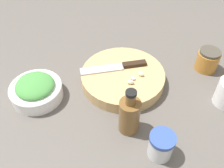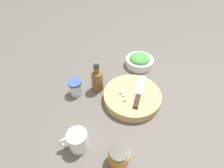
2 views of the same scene
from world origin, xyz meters
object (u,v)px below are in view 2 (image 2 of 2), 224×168
at_px(coffee_mug, 77,140).
at_px(honey_jar, 119,156).
at_px(garlic_cloves, 123,96).
at_px(oil_bottle, 97,80).
at_px(cutting_board, 132,96).
at_px(spice_jar, 76,87).
at_px(herb_bowl, 140,61).
at_px(chef_knife, 139,93).

bearing_deg(coffee_mug, honey_jar, -82.60).
bearing_deg(garlic_cloves, oil_bottle, 80.53).
relative_size(cutting_board, coffee_mug, 2.86).
xyz_separation_m(garlic_cloves, spice_jar, (-0.05, 0.24, -0.01)).
bearing_deg(coffee_mug, herb_bowl, -2.28).
xyz_separation_m(honey_jar, oil_bottle, (0.29, 0.27, 0.02)).
bearing_deg(honey_jar, coffee_mug, 97.40).
xyz_separation_m(spice_jar, coffee_mug, (-0.24, -0.18, 0.00)).
height_order(chef_knife, oil_bottle, oil_bottle).
xyz_separation_m(garlic_cloves, oil_bottle, (0.03, 0.16, 0.01)).
xyz_separation_m(garlic_cloves, honey_jar, (-0.27, -0.11, -0.01)).
bearing_deg(chef_knife, oil_bottle, 176.17).
bearing_deg(oil_bottle, coffee_mug, -162.79).
relative_size(chef_knife, herb_bowl, 1.37).
bearing_deg(garlic_cloves, honey_jar, -158.38).
distance_m(cutting_board, herb_bowl, 0.29).
distance_m(chef_knife, oil_bottle, 0.22).
distance_m(spice_jar, oil_bottle, 0.12).
bearing_deg(cutting_board, chef_knife, -57.43).
bearing_deg(herb_bowl, cutting_board, -166.05).
distance_m(cutting_board, garlic_cloves, 0.06).
distance_m(coffee_mug, oil_bottle, 0.33).
xyz_separation_m(herb_bowl, oil_bottle, (-0.29, 0.12, 0.03)).
xyz_separation_m(herb_bowl, coffee_mug, (-0.61, 0.02, 0.01)).
relative_size(cutting_board, chef_knife, 1.23).
bearing_deg(garlic_cloves, herb_bowl, 6.68).
bearing_deg(spice_jar, garlic_cloves, -77.67).
bearing_deg(oil_bottle, herb_bowl, -22.70).
xyz_separation_m(cutting_board, chef_knife, (0.02, -0.03, 0.03)).
bearing_deg(spice_jar, oil_bottle, -46.09).
bearing_deg(cutting_board, coffee_mug, 164.03).
height_order(cutting_board, herb_bowl, herb_bowl).
height_order(cutting_board, coffee_mug, coffee_mug).
bearing_deg(herb_bowl, oil_bottle, 157.30).
distance_m(herb_bowl, oil_bottle, 0.32).
height_order(spice_jar, coffee_mug, coffee_mug).
bearing_deg(garlic_cloves, cutting_board, -39.98).
relative_size(garlic_cloves, oil_bottle, 0.38).
bearing_deg(herb_bowl, chef_knife, -159.80).
bearing_deg(honey_jar, garlic_cloves, 21.62).
height_order(chef_knife, honey_jar, honey_jar).
relative_size(chef_knife, garlic_cloves, 3.87).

